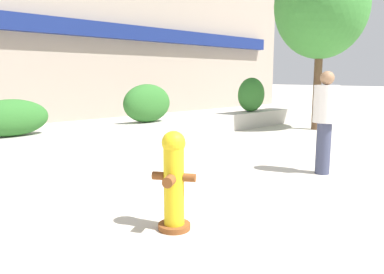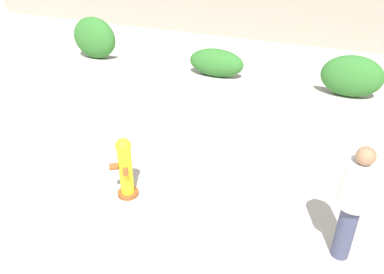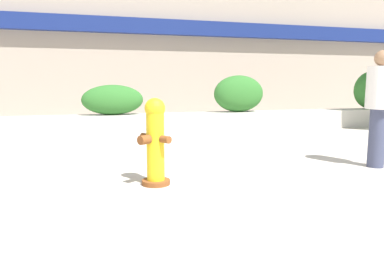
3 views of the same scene
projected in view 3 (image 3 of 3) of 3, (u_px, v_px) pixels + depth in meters
ground_plane at (332, 209)px, 3.77m from camera, size 120.00×120.00×0.00m
building_facade at (142, 12)px, 14.57m from camera, size 30.00×1.36×8.00m
planter_wall_low at (181, 123)px, 9.43m from camera, size 18.00×0.70×0.50m
hedge_bush_1 at (113, 100)px, 8.88m from camera, size 1.45×0.59×0.71m
hedge_bush_2 at (239, 94)px, 9.76m from camera, size 1.36×0.66×0.95m
hedge_bush_3 at (372, 90)px, 10.93m from camera, size 1.18×0.59×1.10m
fire_hydrant at (155, 141)px, 4.60m from camera, size 0.49×0.49×1.08m
pedestrian at (380, 101)px, 5.51m from camera, size 0.57×0.57×1.73m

